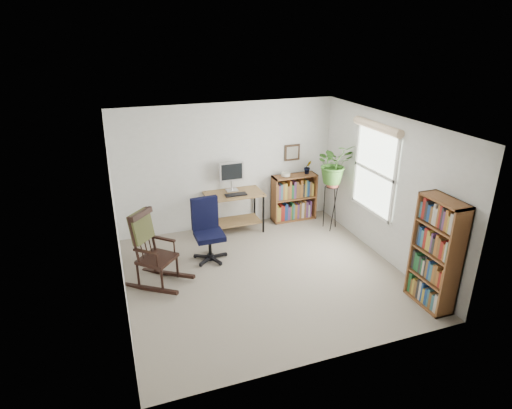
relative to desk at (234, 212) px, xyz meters
name	(u,v)px	position (x,y,z in m)	size (l,w,h in m)	color
floor	(264,275)	(-0.03, -1.70, -0.39)	(4.20, 4.00, 0.00)	gray
ceiling	(266,124)	(-0.03, -1.70, 2.01)	(4.20, 4.00, 0.00)	silver
wall_back	(228,167)	(-0.03, 0.30, 0.81)	(4.20, 0.00, 2.40)	silver
wall_front	(331,272)	(-0.03, -3.70, 0.81)	(4.20, 0.00, 2.40)	silver
wall_left	(117,225)	(-2.13, -1.70, 0.81)	(0.00, 4.00, 2.40)	silver
wall_right	(386,188)	(2.07, -1.70, 0.81)	(0.00, 4.00, 2.40)	silver
window	(374,172)	(2.03, -1.40, 1.01)	(0.12, 1.20, 1.50)	white
desk	(234,212)	(0.00, 0.00, 0.00)	(1.07, 0.59, 0.77)	olive
monitor	(232,177)	(0.00, 0.14, 0.67)	(0.46, 0.16, 0.56)	#BCBCC1
keyboard	(236,195)	(0.00, -0.12, 0.40)	(0.40, 0.15, 0.03)	black
office_chair	(209,231)	(-0.71, -0.94, 0.15)	(0.58, 0.58, 1.07)	black
rocking_chair	(156,249)	(-1.62, -1.38, 0.20)	(0.61, 1.02, 1.18)	black
low_bookshelf	(294,197)	(1.29, 0.12, 0.08)	(0.89, 0.30, 0.94)	brown
tall_bookshelf	(436,254)	(1.89, -3.17, 0.41)	(0.30, 0.69, 1.59)	brown
plant_stand	(331,204)	(1.77, -0.52, 0.12)	(0.28, 0.28, 1.01)	black
spider_plant	(335,145)	(1.77, -0.52, 1.29)	(1.69, 1.88, 1.46)	#346322
potted_plant_small	(308,171)	(1.57, 0.13, 0.61)	(0.13, 0.24, 0.11)	#346322
framed_picture	(292,153)	(1.29, 0.27, 0.97)	(0.32, 0.04, 0.32)	black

